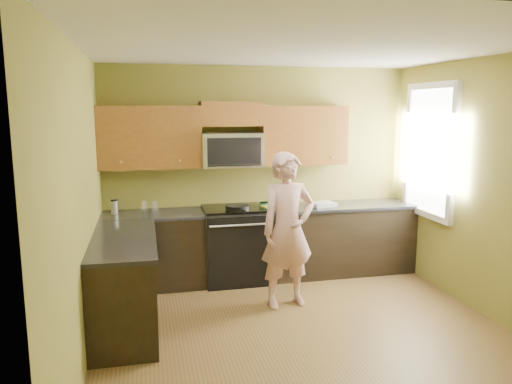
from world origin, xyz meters
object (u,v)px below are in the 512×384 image
object	(u,v)px
stove	(234,244)
frying_pan	(237,210)
woman	(288,230)
butter_tub	(265,208)
microwave	(232,166)
travel_mug	(115,214)

from	to	relation	value
stove	frying_pan	distance (m)	0.51
stove	frying_pan	size ratio (longest dim) A/B	1.86
woman	butter_tub	world-z (taller)	woman
microwave	frying_pan	bearing A→B (deg)	-88.03
microwave	frying_pan	size ratio (longest dim) A/B	1.49
butter_tub	travel_mug	distance (m)	1.83
microwave	travel_mug	xyz separation A→B (m)	(-1.43, -0.05, -0.53)
woman	butter_tub	size ratio (longest dim) A/B	12.88
stove	travel_mug	size ratio (longest dim) A/B	5.31
butter_tub	travel_mug	world-z (taller)	travel_mug
woman	travel_mug	xyz separation A→B (m)	(-1.87, 0.97, 0.07)
frying_pan	stove	bearing A→B (deg)	85.64
frying_pan	travel_mug	world-z (taller)	travel_mug
stove	butter_tub	bearing A→B (deg)	1.57
microwave	woman	world-z (taller)	woman
stove	microwave	bearing A→B (deg)	90.00
butter_tub	travel_mug	bearing A→B (deg)	177.97
stove	woman	distance (m)	1.07
frying_pan	travel_mug	size ratio (longest dim) A/B	2.85
woman	butter_tub	xyz separation A→B (m)	(-0.04, 0.91, 0.07)
microwave	frying_pan	distance (m)	0.58
frying_pan	woman	bearing A→B (deg)	-66.89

